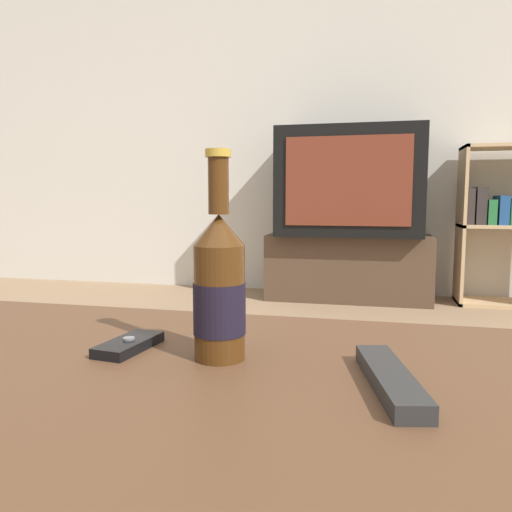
{
  "coord_description": "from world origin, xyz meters",
  "views": [
    {
      "loc": [
        0.23,
        -0.54,
        0.66
      ],
      "look_at": [
        0.02,
        0.36,
        0.55
      ],
      "focal_mm": 35.0,
      "sensor_mm": 36.0,
      "label": 1
    }
  ],
  "objects_px": {
    "tv_stand": "(348,267)",
    "remote_control": "(390,379)",
    "television": "(350,183)",
    "beer_bottle": "(219,288)",
    "cell_phone": "(129,345)",
    "bookshelf": "(494,220)"
  },
  "relations": [
    {
      "from": "tv_stand",
      "to": "remote_control",
      "type": "relative_size",
      "value": 5.4
    },
    {
      "from": "television",
      "to": "cell_phone",
      "type": "height_order",
      "value": "television"
    },
    {
      "from": "television",
      "to": "bookshelf",
      "type": "xyz_separation_m",
      "value": [
        0.88,
        0.06,
        -0.23
      ]
    },
    {
      "from": "tv_stand",
      "to": "bookshelf",
      "type": "bearing_deg",
      "value": 3.67
    },
    {
      "from": "beer_bottle",
      "to": "television",
      "type": "bearing_deg",
      "value": 89.33
    },
    {
      "from": "television",
      "to": "bookshelf",
      "type": "relative_size",
      "value": 0.91
    },
    {
      "from": "cell_phone",
      "to": "television",
      "type": "bearing_deg",
      "value": 93.64
    },
    {
      "from": "bookshelf",
      "to": "beer_bottle",
      "type": "distance_m",
      "value": 2.89
    },
    {
      "from": "tv_stand",
      "to": "bookshelf",
      "type": "height_order",
      "value": "bookshelf"
    },
    {
      "from": "beer_bottle",
      "to": "bookshelf",
      "type": "bearing_deg",
      "value": 71.57
    },
    {
      "from": "bookshelf",
      "to": "beer_bottle",
      "type": "relative_size",
      "value": 3.67
    },
    {
      "from": "television",
      "to": "remote_control",
      "type": "height_order",
      "value": "television"
    },
    {
      "from": "tv_stand",
      "to": "cell_phone",
      "type": "bearing_deg",
      "value": -93.51
    },
    {
      "from": "television",
      "to": "remote_control",
      "type": "relative_size",
      "value": 4.63
    },
    {
      "from": "tv_stand",
      "to": "beer_bottle",
      "type": "relative_size",
      "value": 3.91
    },
    {
      "from": "television",
      "to": "bookshelf",
      "type": "bearing_deg",
      "value": 3.92
    },
    {
      "from": "bookshelf",
      "to": "beer_bottle",
      "type": "xyz_separation_m",
      "value": [
        -0.92,
        -2.75,
        0.02
      ]
    },
    {
      "from": "television",
      "to": "beer_bottle",
      "type": "distance_m",
      "value": 2.69
    },
    {
      "from": "beer_bottle",
      "to": "cell_phone",
      "type": "xyz_separation_m",
      "value": [
        -0.13,
        0.01,
        -0.09
      ]
    },
    {
      "from": "beer_bottle",
      "to": "cell_phone",
      "type": "distance_m",
      "value": 0.16
    },
    {
      "from": "beer_bottle",
      "to": "remote_control",
      "type": "xyz_separation_m",
      "value": [
        0.21,
        -0.05,
        -0.08
      ]
    },
    {
      "from": "television",
      "to": "beer_bottle",
      "type": "bearing_deg",
      "value": -90.67
    }
  ]
}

